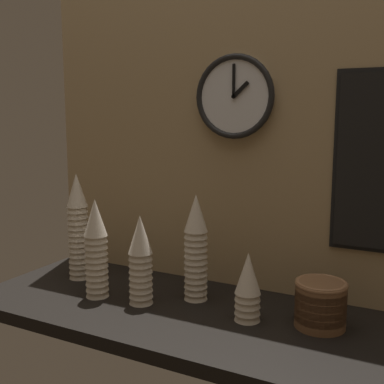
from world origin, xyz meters
TOP-DOWN VIEW (x-y plane):
  - ground_plane at (0.00, 0.00)cm, footprint 160.00×56.00cm
  - wall_tiled_back at (0.00, 26.50)cm, footprint 160.00×3.00cm
  - cup_stack_center_left at (-26.25, -3.53)cm, footprint 7.47×7.47cm
  - cup_stack_center_right at (7.63, -0.46)cm, footprint 7.47×7.47cm
  - cup_stack_far_left at (-59.01, 5.95)cm, footprint 7.47×7.47cm
  - cup_stack_center at (-12.74, 7.42)cm, footprint 7.47×7.47cm
  - cup_stack_left at (-42.01, -5.24)cm, footprint 7.47×7.47cm
  - bowl_stack_right at (26.97, 5.36)cm, footprint 14.38×14.38cm
  - wall_clock at (-7.03, 23.46)cm, footprint 27.12×2.70cm

SIDE VIEW (x-z plane):
  - ground_plane at x=0.00cm, z-range -4.00..0.00cm
  - bowl_stack_right at x=26.97cm, z-range 0.35..13.46cm
  - cup_stack_center_right at x=7.63cm, z-range 0.00..19.94cm
  - cup_stack_center_left at x=-26.25cm, z-range 0.00..27.97cm
  - cup_stack_left at x=-42.01cm, z-range 0.00..31.99cm
  - cup_stack_center at x=-12.74cm, z-range 0.00..34.00cm
  - cup_stack_far_left at x=-59.01cm, z-range 0.00..38.01cm
  - wall_tiled_back at x=0.00cm, z-range 0.00..105.00cm
  - wall_clock at x=-7.03cm, z-range 50.30..77.42cm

